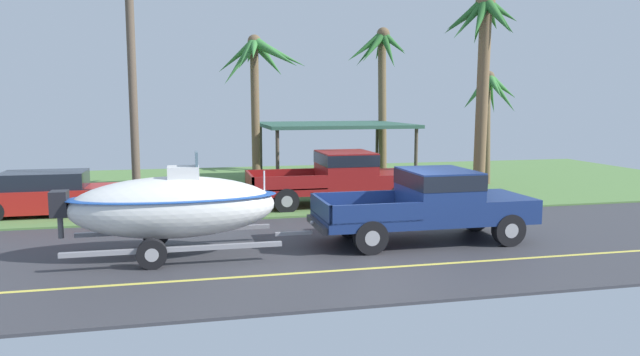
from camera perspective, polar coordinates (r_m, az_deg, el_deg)
ground at (r=22.73m, az=-0.99°, el=-1.60°), size 36.00×22.00×0.11m
pickup_truck_towing at (r=15.37m, az=11.06°, el=-2.20°), size 5.63×2.07×1.82m
boat_on_trailer at (r=14.03m, az=-13.86°, el=-2.66°), size 5.84×2.26×2.39m
parked_pickup_background at (r=20.17m, az=2.35°, el=0.24°), size 5.99×2.14×1.84m
parked_sedan_near at (r=20.22m, az=-24.34°, el=-1.43°), size 4.36×1.81×1.38m
carport_awning at (r=25.69m, az=1.26°, el=4.98°), size 6.13×5.44×2.58m
palm_tree_near_left at (r=26.15m, az=15.77°, el=7.45°), size 2.51×2.69×4.78m
palm_tree_near_right at (r=21.15m, az=15.33°, el=12.30°), size 2.88×3.10×7.16m
palm_tree_mid at (r=28.77m, az=5.85°, el=10.83°), size 3.20×2.65×6.97m
palm_tree_far_left at (r=23.45m, az=-5.95°, el=10.45°), size 3.54×3.04×6.05m
utility_pole at (r=18.21m, az=-17.43°, el=7.63°), size 0.24×1.80×7.15m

